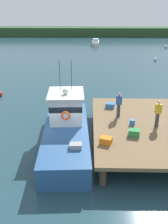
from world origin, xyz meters
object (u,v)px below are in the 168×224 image
(crate_stack_near_edge, at_px, (110,105))
(main_fishing_boat, at_px, (66,127))
(crate_single_far, at_px, (134,133))
(mooring_buoy_spare_mooring, at_px, (155,59))
(mooring_buoy_outer, at_px, (0,94))
(crate_single_by_cleat, at_px, (106,140))
(bait_bucket, at_px, (132,122))
(deckhand_by_the_boat, at_px, (119,104))
(deckhand_further_back, at_px, (158,113))
(moored_boat_outer_mooring, at_px, (96,43))

(crate_stack_near_edge, bearing_deg, main_fishing_boat, -135.95)
(crate_single_far, distance_m, mooring_buoy_spare_mooring, 27.81)
(crate_single_far, bearing_deg, mooring_buoy_outer, 138.33)
(crate_single_by_cleat, distance_m, bait_bucket, 2.78)
(bait_bucket, xyz_separation_m, mooring_buoy_outer, (-10.98, 8.32, -1.15))
(main_fishing_boat, relative_size, crate_stack_near_edge, 16.49)
(deckhand_by_the_boat, height_order, deckhand_further_back, same)
(crate_single_far, xyz_separation_m, deckhand_further_back, (1.51, 1.17, 0.67))
(main_fishing_boat, xyz_separation_m, bait_bucket, (3.96, -0.01, 0.36))
(crate_single_by_cleat, bearing_deg, bait_bucket, 52.32)
(main_fishing_boat, height_order, deckhand_by_the_boat, main_fishing_boat)
(deckhand_further_back, height_order, mooring_buoy_spare_mooring, deckhand_further_back)
(crate_single_by_cleat, bearing_deg, mooring_buoy_spare_mooring, 71.33)
(crate_stack_near_edge, height_order, bait_bucket, bait_bucket)
(crate_single_by_cleat, bearing_deg, moored_boat_outer_mooring, 89.58)
(deckhand_further_back, bearing_deg, crate_single_far, -142.23)
(crate_single_by_cleat, distance_m, mooring_buoy_outer, 14.07)
(deckhand_by_the_boat, bearing_deg, bait_bucket, -59.30)
(crate_single_by_cleat, distance_m, moored_boat_outer_mooring, 44.42)
(crate_single_by_cleat, relative_size, mooring_buoy_spare_mooring, 1.20)
(main_fishing_boat, height_order, mooring_buoy_outer, main_fishing_boat)
(main_fishing_boat, bearing_deg, mooring_buoy_spare_mooring, 65.46)
(bait_bucket, bearing_deg, deckhand_by_the_boat, 120.70)
(deckhand_by_the_boat, distance_m, mooring_buoy_outer, 12.62)
(crate_single_by_cleat, relative_size, deckhand_further_back, 0.37)
(crate_single_far, bearing_deg, deckhand_by_the_boat, 103.17)
(deckhand_further_back, bearing_deg, mooring_buoy_outer, 145.53)
(crate_single_far, xyz_separation_m, mooring_buoy_spare_mooring, (7.73, 26.70, -1.13))
(crate_stack_near_edge, height_order, deckhand_by_the_boat, deckhand_by_the_boat)
(mooring_buoy_spare_mooring, bearing_deg, mooring_buoy_outer, -137.50)
(main_fishing_boat, relative_size, moored_boat_outer_mooring, 1.70)
(main_fishing_boat, distance_m, deckhand_by_the_boat, 3.61)
(bait_bucket, xyz_separation_m, deckhand_further_back, (1.39, -0.18, 0.69))
(moored_boat_outer_mooring, distance_m, mooring_buoy_outer, 35.23)
(main_fishing_boat, xyz_separation_m, crate_single_far, (3.84, -1.36, 0.38))
(crate_single_far, bearing_deg, crate_single_by_cleat, -151.72)
(crate_stack_near_edge, distance_m, bait_bucket, 2.97)
(mooring_buoy_outer, bearing_deg, moored_boat_outer_mooring, 74.18)
(deckhand_by_the_boat, bearing_deg, crate_single_by_cleat, -106.08)
(bait_bucket, bearing_deg, deckhand_further_back, -7.25)
(crate_stack_near_edge, bearing_deg, moored_boat_outer_mooring, 90.36)
(crate_stack_near_edge, height_order, deckhand_further_back, deckhand_further_back)
(deckhand_by_the_boat, distance_m, mooring_buoy_spare_mooring, 25.60)
(bait_bucket, distance_m, mooring_buoy_spare_mooring, 26.49)
(deckhand_by_the_boat, xyz_separation_m, deckhand_further_back, (2.11, -1.38, 0.00))
(main_fishing_boat, bearing_deg, crate_stack_near_edge, 44.05)
(deckhand_further_back, height_order, moored_boat_outer_mooring, deckhand_further_back)
(moored_boat_outer_mooring, bearing_deg, main_fishing_boat, -93.50)
(crate_single_far, xyz_separation_m, mooring_buoy_outer, (-10.86, 9.66, -1.16))
(crate_stack_near_edge, relative_size, moored_boat_outer_mooring, 0.10)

